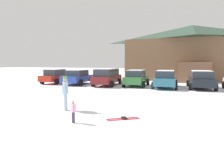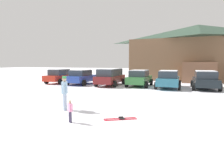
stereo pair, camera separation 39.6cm
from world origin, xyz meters
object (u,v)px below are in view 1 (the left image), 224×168
at_px(parked_teal_hatchback, 165,79).
at_px(parked_black_sedan, 201,79).
at_px(parked_red_sedan, 56,76).
at_px(parked_green_coupe, 136,78).
at_px(parked_maroon_van, 107,76).
at_px(skier_adult_in_blue_parka, 65,91).
at_px(skier_child_in_pink_snowsuit, 73,110).
at_px(ski_lodge, 192,52).
at_px(parked_blue_hatchback, 78,77).
at_px(pair_of_skis, 123,119).

distance_m(parked_teal_hatchback, parked_black_sedan, 3.11).
distance_m(parked_red_sedan, parked_green_coupe, 9.22).
distance_m(parked_red_sedan, parked_maroon_van, 6.29).
bearing_deg(parked_black_sedan, skier_adult_in_blue_parka, -122.78).
xyz_separation_m(skier_adult_in_blue_parka, skier_child_in_pink_snowsuit, (1.37, -1.70, -0.44)).
xyz_separation_m(parked_green_coupe, skier_adult_in_blue_parka, (-1.22, -11.13, 0.12)).
height_order(parked_teal_hatchback, parked_black_sedan, parked_black_sedan).
relative_size(parked_black_sedan, skier_child_in_pink_snowsuit, 5.07).
bearing_deg(ski_lodge, parked_blue_hatchback, -135.08).
relative_size(ski_lodge, parked_blue_hatchback, 4.25).
distance_m(ski_lodge, parked_blue_hatchback, 17.06).
bearing_deg(parked_maroon_van, parked_blue_hatchback, -178.14).
bearing_deg(parked_black_sedan, parked_blue_hatchback, -178.21).
height_order(skier_adult_in_blue_parka, skier_child_in_pink_snowsuit, skier_adult_in_blue_parka).
xyz_separation_m(parked_blue_hatchback, parked_green_coupe, (6.23, 0.45, 0.01)).
height_order(parked_red_sedan, parked_blue_hatchback, parked_red_sedan).
xyz_separation_m(parked_red_sedan, parked_black_sedan, (15.13, -0.04, 0.01)).
relative_size(parked_blue_hatchback, parked_maroon_van, 0.88).
bearing_deg(parked_teal_hatchback, parked_maroon_van, 179.00).
height_order(ski_lodge, parked_blue_hatchback, ski_lodge).
height_order(parked_maroon_van, skier_child_in_pink_snowsuit, parked_maroon_van).
xyz_separation_m(parked_maroon_van, skier_adult_in_blue_parka, (1.73, -10.79, 0.01)).
height_order(parked_blue_hatchback, parked_maroon_van, parked_maroon_van).
relative_size(parked_maroon_van, skier_adult_in_blue_parka, 2.85).
relative_size(parked_red_sedan, parked_teal_hatchback, 0.95).
bearing_deg(parked_green_coupe, parked_red_sedan, -179.78).
bearing_deg(parked_black_sedan, parked_red_sedan, 179.85).
height_order(parked_black_sedan, skier_child_in_pink_snowsuit, parked_black_sedan).
bearing_deg(pair_of_skis, skier_adult_in_blue_parka, 169.09).
relative_size(ski_lodge, parked_red_sedan, 4.15).
distance_m(parked_red_sedan, skier_child_in_pink_snowsuit, 15.86).
bearing_deg(parked_black_sedan, pair_of_skis, -109.22).
relative_size(parked_teal_hatchback, skier_adult_in_blue_parka, 2.72).
bearing_deg(parked_red_sedan, parked_teal_hatchback, -1.96).
distance_m(skier_child_in_pink_snowsuit, pair_of_skis, 2.08).
relative_size(parked_maroon_van, pair_of_skis, 3.61).
bearing_deg(pair_of_skis, skier_child_in_pink_snowsuit, -146.84).
height_order(ski_lodge, parked_green_coupe, ski_lodge).
distance_m(parked_teal_hatchback, skier_adult_in_blue_parka, 11.42).
relative_size(parked_red_sedan, pair_of_skis, 3.26).
xyz_separation_m(parked_blue_hatchback, parked_black_sedan, (12.13, 0.38, 0.02)).
bearing_deg(skier_adult_in_blue_parka, parked_red_sedan, 125.80).
height_order(parked_blue_hatchback, parked_green_coupe, parked_green_coupe).
relative_size(parked_red_sedan, skier_child_in_pink_snowsuit, 4.81).
xyz_separation_m(parked_red_sedan, parked_green_coupe, (9.22, 0.03, 0.01)).
height_order(parked_green_coupe, pair_of_skis, parked_green_coupe).
xyz_separation_m(parked_black_sedan, pair_of_skis, (-4.06, -11.65, -0.81)).
xyz_separation_m(parked_red_sedan, parked_maroon_van, (6.28, -0.31, 0.12)).
bearing_deg(parked_black_sedan, parked_green_coupe, 179.29).
xyz_separation_m(parked_red_sedan, parked_blue_hatchback, (3.00, -0.42, -0.01)).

